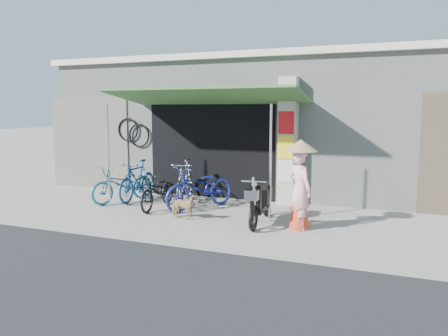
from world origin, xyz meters
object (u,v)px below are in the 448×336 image
at_px(bike_silver, 185,182).
at_px(bike_navy, 201,187).
at_px(moped, 261,202).
at_px(bike_black, 158,191).
at_px(bike_teal, 123,184).
at_px(bike_blue, 137,180).
at_px(street_dog, 182,207).
at_px(nun, 300,185).

bearing_deg(bike_silver, bike_navy, -49.96).
bearing_deg(moped, bike_black, 167.91).
height_order(bike_teal, bike_blue, bike_blue).
relative_size(bike_black, street_dog, 2.57).
bearing_deg(bike_navy, bike_teal, -152.96).
xyz_separation_m(bike_black, bike_navy, (0.92, 0.33, 0.09)).
xyz_separation_m(street_dog, moped, (1.60, 0.30, 0.17)).
relative_size(bike_silver, moped, 1.04).
bearing_deg(bike_black, bike_blue, 143.43).
height_order(bike_teal, moped, moped).
distance_m(bike_silver, street_dog, 1.60).
bearing_deg(bike_black, bike_navy, 15.86).
xyz_separation_m(bike_teal, moped, (3.71, -0.67, -0.01)).
bearing_deg(nun, bike_black, 30.51).
bearing_deg(street_dog, bike_teal, 73.08).
height_order(bike_teal, bike_navy, bike_navy).
height_order(bike_teal, bike_silver, bike_silver).
xyz_separation_m(bike_navy, street_dog, (0.05, -1.00, -0.24)).
height_order(bike_blue, street_dog, bike_blue).
bearing_deg(bike_blue, nun, -16.70).
relative_size(bike_blue, nun, 0.98).
height_order(bike_silver, moped, bike_silver).
relative_size(bike_teal, street_dog, 2.79).
bearing_deg(moped, bike_silver, 149.67).
relative_size(bike_black, moped, 0.93).
xyz_separation_m(moped, nun, (0.80, -0.16, 0.41)).
bearing_deg(bike_teal, moped, 12.49).
bearing_deg(bike_silver, street_dog, -80.26).
bearing_deg(bike_blue, bike_silver, 5.06).
relative_size(bike_teal, bike_silver, 0.98).
height_order(bike_black, bike_navy, bike_navy).
height_order(bike_black, street_dog, bike_black).
bearing_deg(moped, bike_blue, 160.60).
xyz_separation_m(bike_teal, bike_navy, (2.07, 0.03, 0.05)).
relative_size(bike_navy, street_dog, 3.10).
relative_size(bike_blue, moped, 1.00).
xyz_separation_m(bike_teal, bike_blue, (0.22, 0.30, 0.06)).
distance_m(bike_teal, bike_silver, 1.53).
distance_m(bike_black, bike_navy, 0.98).
xyz_separation_m(bike_teal, street_dog, (2.12, -0.97, -0.19)).
xyz_separation_m(bike_teal, bike_black, (1.15, -0.30, -0.04)).
height_order(bike_teal, bike_black, bike_teal).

